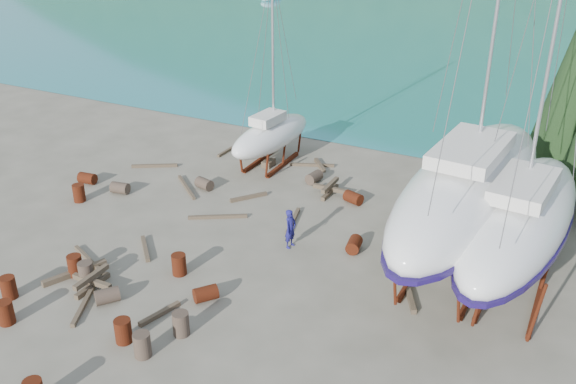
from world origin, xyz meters
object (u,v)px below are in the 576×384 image
at_px(large_sailboat_far, 520,218).
at_px(worker, 290,229).
at_px(small_sailboat_shore, 271,135).
at_px(large_sailboat_near, 469,187).

height_order(large_sailboat_far, worker, large_sailboat_far).
bearing_deg(large_sailboat_far, worker, -166.97).
xyz_separation_m(large_sailboat_far, worker, (-8.89, -1.18, -2.07)).
xyz_separation_m(small_sailboat_shore, worker, (4.95, -7.55, -0.85)).
bearing_deg(large_sailboat_near, worker, -159.29).
relative_size(large_sailboat_near, large_sailboat_far, 1.20).
distance_m(large_sailboat_far, worker, 9.21).
height_order(large_sailboat_near, worker, large_sailboat_near).
bearing_deg(worker, large_sailboat_far, -76.80).
bearing_deg(worker, large_sailboat_near, -68.95).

